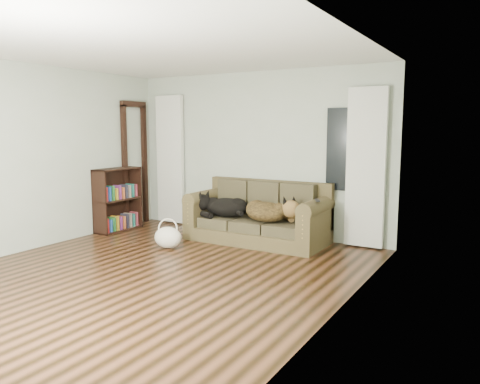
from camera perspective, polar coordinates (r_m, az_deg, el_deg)
The scene contains 15 objects.
floor at distance 5.74m, azimuth -10.18°, elevation -9.64°, with size 5.00×5.00×0.00m, color black.
ceiling at distance 5.55m, azimuth -10.86°, elevation 16.89°, with size 5.00×5.00×0.00m, color white.
wall_back at distance 7.56m, azimuth 1.99°, elevation 4.70°, with size 4.50×0.04×2.60m, color #B0B7AA.
wall_left at distance 7.17m, azimuth -24.28°, elevation 3.84°, with size 0.04×5.00×2.60m, color #B0B7AA.
wall_right at distance 4.38m, azimuth 12.42°, elevation 2.25°, with size 0.04×5.00×2.60m, color #B0B7AA.
curtain_left at distance 8.45m, azimuth -8.50°, elevation 3.93°, with size 0.55×0.08×2.25m, color silver.
curtain_right at distance 6.83m, azimuth 15.08°, elevation 2.84°, with size 0.55×0.08×2.25m, color silver.
window_pane at distance 6.96m, azimuth 12.48°, elevation 5.07°, with size 0.50×0.03×1.20m, color black.
door_casing at distance 8.50m, azimuth -12.68°, elevation 3.17°, with size 0.07×0.60×2.10m, color black.
sofa at distance 7.06m, azimuth 2.07°, elevation -2.47°, with size 2.09×0.90×0.85m, color #413722.
dog_black_lab at distance 7.25m, azimuth -1.96°, elevation -1.96°, with size 0.70×0.49×0.30m, color black.
dog_shepherd at distance 6.85m, azimuth 3.52°, elevation -2.46°, with size 0.73×0.51×0.32m, color black.
tv_remote at distance 6.49m, azimuth 9.40°, elevation -0.98°, with size 0.05×0.16×0.02m, color black.
tote_bag at distance 6.81m, azimuth -8.77°, elevation -5.45°, with size 0.42×0.32×0.31m, color silver.
bookshelf at distance 8.09m, azimuth -14.67°, elevation -1.04°, with size 0.31×0.84×1.05m, color black.
Camera 1 is at (3.59, -4.15, 1.71)m, focal length 35.00 mm.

